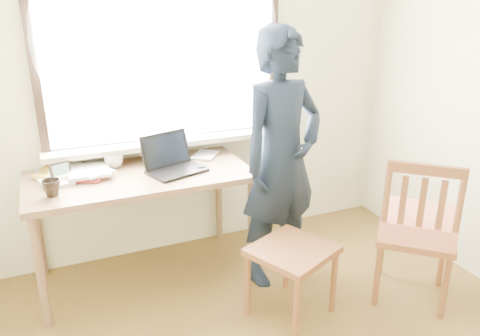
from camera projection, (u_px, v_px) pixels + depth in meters
name	position (u px, v px, depth m)	size (l,w,h in m)	color
room_shell	(317.00, 83.00, 1.91)	(3.52, 4.02, 2.61)	#ECE7BE
desk	(141.00, 185.00, 3.27)	(1.52, 0.76, 0.82)	brown
laptop	(172.00, 162.00, 3.28)	(0.45, 0.40, 0.26)	black
mug_white	(114.00, 161.00, 3.34)	(0.13, 0.13, 0.10)	white
mug_dark	(52.00, 188.00, 2.86)	(0.11, 0.11, 0.11)	black
mouse	(201.00, 168.00, 3.31)	(0.08, 0.06, 0.03)	black
desk_clutter	(63.00, 172.00, 3.21)	(0.53, 0.54, 0.04)	white
book_a	(76.00, 168.00, 3.31)	(0.19, 0.26, 0.02)	white
book_b	(195.00, 154.00, 3.61)	(0.16, 0.22, 0.02)	white
picture_frame	(60.00, 172.00, 3.12)	(0.14, 0.07, 0.11)	black
work_chair	(292.00, 258.00, 2.97)	(0.62, 0.60, 0.48)	brown
side_chair	(417.00, 226.00, 3.09)	(0.67, 0.67, 1.04)	brown
person	(281.00, 160.00, 3.24)	(0.66, 0.43, 1.81)	black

